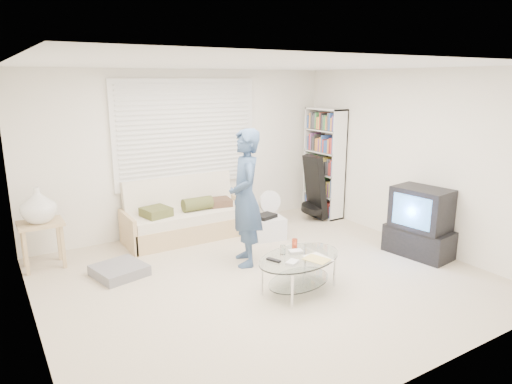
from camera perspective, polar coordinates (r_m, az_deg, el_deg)
ground at (r=5.65m, az=1.05°, el=-10.68°), size 5.00×5.00×0.00m
room_shell at (r=5.59m, az=-1.55°, el=6.51°), size 5.02×4.52×2.51m
window_blinds at (r=7.13m, az=-8.59°, el=7.33°), size 2.32×0.08×1.62m
futon_sofa at (r=7.00m, az=-8.70°, el=-3.27°), size 1.87×0.75×0.91m
grey_floor_pillow at (r=5.94m, az=-16.71°, el=-9.36°), size 0.67×0.67×0.13m
side_table at (r=6.30m, az=-25.54°, el=-1.88°), size 0.53×0.43×1.05m
bookshelf at (r=8.02m, az=8.49°, el=3.63°), size 0.30×0.79×1.88m
guitar_case at (r=7.80m, az=7.35°, el=-0.00°), size 0.40×0.41×1.10m
floor_fan at (r=7.39m, az=1.58°, el=-1.72°), size 0.37×0.25×0.61m
storage_bin at (r=6.90m, az=1.21°, el=-4.48°), size 0.60×0.47×0.38m
tv_unit at (r=6.57m, az=19.80°, el=-3.67°), size 0.57×0.92×0.94m
coffee_table at (r=5.23m, az=5.40°, el=-8.87°), size 1.24×0.94×0.53m
standing_person at (r=5.80m, az=-1.34°, el=-0.76°), size 0.61×0.75×1.76m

